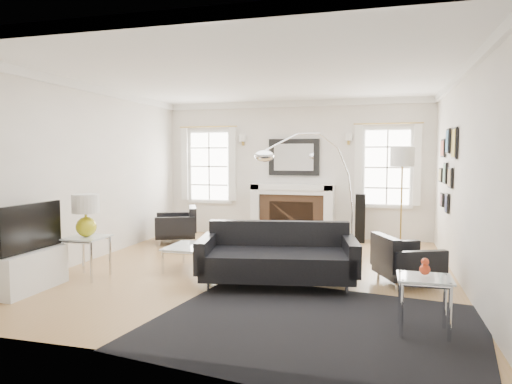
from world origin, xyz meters
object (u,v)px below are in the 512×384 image
(coffee_table, at_px, (196,248))
(arc_floor_lamp, at_px, (311,190))
(armchair_left, at_px, (178,226))
(sofa, at_px, (278,258))
(armchair_right, at_px, (403,262))
(gourd_lamp, at_px, (86,212))
(fireplace, at_px, (292,212))

(coffee_table, xyz_separation_m, arc_floor_lamp, (1.55, 0.94, 0.82))
(armchair_left, xyz_separation_m, arc_floor_lamp, (2.71, -0.95, 0.82))
(sofa, bearing_deg, armchair_right, 16.29)
(gourd_lamp, height_order, arc_floor_lamp, arc_floor_lamp)
(armchair_right, bearing_deg, coffee_table, -179.93)
(gourd_lamp, bearing_deg, armchair_left, 87.73)
(sofa, relative_size, armchair_left, 1.97)
(gourd_lamp, bearing_deg, coffee_table, 32.84)
(armchair_right, distance_m, gourd_lamp, 4.30)
(armchair_left, relative_size, arc_floor_lamp, 0.51)
(armchair_left, bearing_deg, arc_floor_lamp, -19.40)
(fireplace, xyz_separation_m, armchair_right, (2.04, -2.96, -0.25))
(fireplace, relative_size, armchair_right, 1.70)
(sofa, distance_m, gourd_lamp, 2.68)
(coffee_table, height_order, arc_floor_lamp, arc_floor_lamp)
(gourd_lamp, bearing_deg, fireplace, 60.43)
(coffee_table, height_order, gourd_lamp, gourd_lamp)
(arc_floor_lamp, bearing_deg, armchair_right, -34.59)
(armchair_left, bearing_deg, gourd_lamp, -92.27)
(fireplace, relative_size, arc_floor_lamp, 0.80)
(armchair_left, height_order, arc_floor_lamp, arc_floor_lamp)
(arc_floor_lamp, bearing_deg, armchair_left, 160.60)
(gourd_lamp, xyz_separation_m, arc_floor_lamp, (2.81, 1.76, 0.24))
(sofa, relative_size, gourd_lamp, 3.65)
(fireplace, distance_m, sofa, 3.45)
(arc_floor_lamp, bearing_deg, gourd_lamp, -148.00)
(armchair_right, height_order, arc_floor_lamp, arc_floor_lamp)
(armchair_left, relative_size, gourd_lamp, 1.85)
(fireplace, distance_m, armchair_left, 2.31)
(fireplace, xyz_separation_m, arc_floor_lamp, (0.67, -2.02, 0.60))
(armchair_right, xyz_separation_m, arc_floor_lamp, (-1.36, 0.94, 0.85))
(coffee_table, bearing_deg, armchair_left, 121.35)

